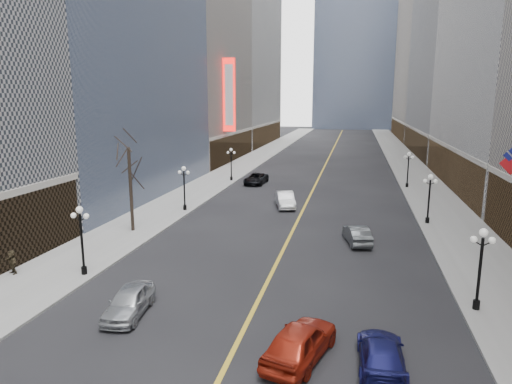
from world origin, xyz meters
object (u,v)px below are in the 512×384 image
at_px(streetlamp_west_1, 81,233).
at_px(car_nb_mid, 285,200).
at_px(streetlamp_west_3, 231,161).
at_px(car_nb_far, 256,179).
at_px(streetlamp_east_1, 481,261).
at_px(streetlamp_east_2, 429,194).
at_px(streetlamp_east_3, 408,166).
at_px(car_sb_near, 381,354).
at_px(streetlamp_west_2, 184,184).
at_px(car_nb_near, 129,301).
at_px(car_sb_far, 357,234).
at_px(car_sb_mid, 300,341).

relative_size(streetlamp_west_1, car_nb_mid, 0.92).
relative_size(streetlamp_west_3, car_nb_far, 0.86).
relative_size(streetlamp_east_1, streetlamp_east_2, 1.00).
bearing_deg(streetlamp_east_2, streetlamp_east_3, 90.00).
distance_m(streetlamp_west_3, car_sb_near, 46.48).
distance_m(streetlamp_east_1, car_nb_far, 39.97).
bearing_deg(streetlamp_west_2, car_nb_mid, 22.36).
relative_size(streetlamp_east_1, car_nb_near, 1.02).
height_order(streetlamp_east_2, streetlamp_west_3, same).
bearing_deg(streetlamp_east_3, car_sb_far, -104.12).
xyz_separation_m(streetlamp_west_3, car_nb_far, (3.84, -1.32, -2.17)).
distance_m(streetlamp_east_1, streetlamp_west_3, 43.05).
xyz_separation_m(car_nb_near, car_sb_far, (11.81, 15.20, -0.03)).
relative_size(streetlamp_west_1, car_sb_far, 1.02).
bearing_deg(streetlamp_west_1, streetlamp_east_2, 37.33).
distance_m(streetlamp_west_3, car_nb_far, 4.60).
distance_m(car_nb_mid, car_sb_far, 13.43).
height_order(car_nb_near, car_sb_far, car_nb_near).
xyz_separation_m(streetlamp_west_2, car_sb_near, (18.30, -24.67, -2.21)).
distance_m(streetlamp_east_3, car_nb_near, 44.27).
bearing_deg(streetlamp_west_3, streetlamp_east_2, -37.33).
distance_m(streetlamp_east_1, streetlamp_west_1, 23.60).
bearing_deg(car_sb_far, streetlamp_west_1, 19.46).
bearing_deg(streetlamp_west_1, streetlamp_west_2, 90.00).
distance_m(car_nb_far, car_sb_mid, 42.75).
distance_m(streetlamp_west_2, car_sb_near, 30.80).
xyz_separation_m(car_nb_near, car_sb_near, (12.83, -2.34, -0.07)).
bearing_deg(car_sb_mid, streetlamp_east_2, -93.26).
relative_size(car_nb_near, car_nb_mid, 0.90).
bearing_deg(streetlamp_west_1, car_nb_near, -38.38).
xyz_separation_m(streetlamp_east_1, streetlamp_east_3, (0.00, 36.00, 0.00)).
xyz_separation_m(streetlamp_east_3, car_nb_near, (-18.13, -40.33, -2.15)).
relative_size(streetlamp_east_1, car_sb_far, 1.02).
distance_m(streetlamp_east_2, streetlamp_west_2, 23.60).
distance_m(streetlamp_west_3, car_sb_mid, 45.18).
height_order(streetlamp_east_3, car_nb_far, streetlamp_east_3).
bearing_deg(car_sb_near, car_nb_near, -11.61).
bearing_deg(car_nb_near, streetlamp_east_1, 7.31).
xyz_separation_m(streetlamp_west_1, car_sb_mid, (14.85, -6.62, -2.05)).
height_order(streetlamp_west_3, car_sb_mid, streetlamp_west_3).
relative_size(streetlamp_east_2, car_sb_far, 1.02).
xyz_separation_m(streetlamp_west_3, car_sb_mid, (14.85, -42.62, -2.05)).
bearing_deg(streetlamp_east_3, car_nb_near, -114.21).
bearing_deg(car_nb_mid, streetlamp_west_3, 109.86).
distance_m(streetlamp_east_1, car_sb_far, 12.76).
height_order(streetlamp_east_1, streetlamp_west_1, same).
xyz_separation_m(streetlamp_west_2, car_nb_mid, (9.80, 4.03, -2.09)).
height_order(streetlamp_east_1, car_sb_far, streetlamp_east_1).
xyz_separation_m(streetlamp_west_2, car_sb_far, (17.28, -7.13, -2.17)).
height_order(car_nb_mid, car_sb_near, car_nb_mid).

